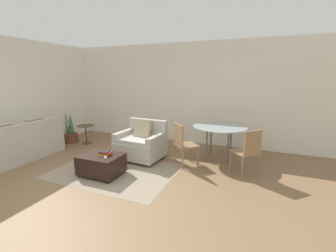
{
  "coord_description": "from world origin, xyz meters",
  "views": [
    {
      "loc": [
        2.48,
        -2.5,
        1.85
      ],
      "look_at": [
        0.59,
        2.1,
        0.75
      ],
      "focal_mm": 24.0,
      "sensor_mm": 36.0,
      "label": 1
    }
  ],
  "objects_px": {
    "book_stack": "(105,153)",
    "side_table": "(86,131)",
    "ottoman": "(102,164)",
    "potted_plant": "(70,135)",
    "couch": "(18,147)",
    "dining_chair_near_right": "(248,149)",
    "tv_remote_primary": "(105,157)",
    "dining_chair_near_left": "(183,142)",
    "dining_table": "(220,130)",
    "armchair": "(141,144)"
  },
  "relations": [
    {
      "from": "book_stack",
      "to": "dining_chair_near_right",
      "type": "height_order",
      "value": "dining_chair_near_right"
    },
    {
      "from": "potted_plant",
      "to": "tv_remote_primary",
      "type": "bearing_deg",
      "value": -32.2
    },
    {
      "from": "potted_plant",
      "to": "dining_chair_near_left",
      "type": "height_order",
      "value": "potted_plant"
    },
    {
      "from": "dining_table",
      "to": "ottoman",
      "type": "bearing_deg",
      "value": -139.02
    },
    {
      "from": "tv_remote_primary",
      "to": "ottoman",
      "type": "bearing_deg",
      "value": 157.31
    },
    {
      "from": "ottoman",
      "to": "side_table",
      "type": "distance_m",
      "value": 2.28
    },
    {
      "from": "armchair",
      "to": "potted_plant",
      "type": "distance_m",
      "value": 2.57
    },
    {
      "from": "armchair",
      "to": "tv_remote_primary",
      "type": "height_order",
      "value": "armchair"
    },
    {
      "from": "dining_chair_near_left",
      "to": "dining_chair_near_right",
      "type": "height_order",
      "value": "same"
    },
    {
      "from": "tv_remote_primary",
      "to": "couch",
      "type": "bearing_deg",
      "value": -179.5
    },
    {
      "from": "tv_remote_primary",
      "to": "dining_table",
      "type": "height_order",
      "value": "dining_table"
    },
    {
      "from": "ottoman",
      "to": "dining_chair_near_right",
      "type": "xyz_separation_m",
      "value": [
        2.58,
        1.03,
        0.3
      ]
    },
    {
      "from": "dining_table",
      "to": "potted_plant",
      "type": "bearing_deg",
      "value": -177.08
    },
    {
      "from": "armchair",
      "to": "tv_remote_primary",
      "type": "relative_size",
      "value": 7.63
    },
    {
      "from": "dining_table",
      "to": "armchair",
      "type": "bearing_deg",
      "value": -160.32
    },
    {
      "from": "armchair",
      "to": "ottoman",
      "type": "bearing_deg",
      "value": -103.8
    },
    {
      "from": "ottoman",
      "to": "tv_remote_primary",
      "type": "height_order",
      "value": "tv_remote_primary"
    },
    {
      "from": "dining_chair_near_left",
      "to": "dining_table",
      "type": "bearing_deg",
      "value": 45.0
    },
    {
      "from": "couch",
      "to": "dining_chair_near_right",
      "type": "bearing_deg",
      "value": 13.11
    },
    {
      "from": "armchair",
      "to": "book_stack",
      "type": "height_order",
      "value": "armchair"
    },
    {
      "from": "armchair",
      "to": "dining_chair_near_left",
      "type": "relative_size",
      "value": 1.17
    },
    {
      "from": "side_table",
      "to": "dining_table",
      "type": "distance_m",
      "value": 3.67
    },
    {
      "from": "tv_remote_primary",
      "to": "side_table",
      "type": "xyz_separation_m",
      "value": [
        -1.87,
        1.56,
        -0.03
      ]
    },
    {
      "from": "book_stack",
      "to": "dining_chair_near_left",
      "type": "distance_m",
      "value": 1.58
    },
    {
      "from": "book_stack",
      "to": "dining_chair_near_left",
      "type": "relative_size",
      "value": 0.27
    },
    {
      "from": "side_table",
      "to": "potted_plant",
      "type": "bearing_deg",
      "value": -176.68
    },
    {
      "from": "ottoman",
      "to": "armchair",
      "type": "bearing_deg",
      "value": 76.2
    },
    {
      "from": "ottoman",
      "to": "book_stack",
      "type": "distance_m",
      "value": 0.23
    },
    {
      "from": "potted_plant",
      "to": "side_table",
      "type": "relative_size",
      "value": 1.87
    },
    {
      "from": "dining_chair_near_left",
      "to": "dining_chair_near_right",
      "type": "bearing_deg",
      "value": 0.0
    },
    {
      "from": "book_stack",
      "to": "tv_remote_primary",
      "type": "relative_size",
      "value": 1.75
    },
    {
      "from": "potted_plant",
      "to": "dining_chair_near_left",
      "type": "relative_size",
      "value": 1.09
    },
    {
      "from": "armchair",
      "to": "dining_chair_near_left",
      "type": "xyz_separation_m",
      "value": [
        1.02,
        -0.05,
        0.17
      ]
    },
    {
      "from": "book_stack",
      "to": "dining_table",
      "type": "xyz_separation_m",
      "value": [
        1.86,
        1.64,
        0.26
      ]
    },
    {
      "from": "ottoman",
      "to": "potted_plant",
      "type": "bearing_deg",
      "value": 147.24
    },
    {
      "from": "tv_remote_primary",
      "to": "side_table",
      "type": "relative_size",
      "value": 0.26
    },
    {
      "from": "side_table",
      "to": "dining_chair_near_right",
      "type": "xyz_separation_m",
      "value": [
        4.3,
        -0.46,
        0.15
      ]
    },
    {
      "from": "couch",
      "to": "side_table",
      "type": "bearing_deg",
      "value": 72.49
    },
    {
      "from": "potted_plant",
      "to": "dining_chair_near_right",
      "type": "height_order",
      "value": "potted_plant"
    },
    {
      "from": "ottoman",
      "to": "book_stack",
      "type": "relative_size",
      "value": 3.18
    },
    {
      "from": "book_stack",
      "to": "side_table",
      "type": "relative_size",
      "value": 0.46
    },
    {
      "from": "ottoman",
      "to": "book_stack",
      "type": "height_order",
      "value": "book_stack"
    },
    {
      "from": "couch",
      "to": "tv_remote_primary",
      "type": "bearing_deg",
      "value": 0.5
    },
    {
      "from": "tv_remote_primary",
      "to": "side_table",
      "type": "bearing_deg",
      "value": 140.18
    },
    {
      "from": "couch",
      "to": "dining_chair_near_right",
      "type": "relative_size",
      "value": 2.12
    },
    {
      "from": "dining_table",
      "to": "book_stack",
      "type": "bearing_deg",
      "value": -138.59
    },
    {
      "from": "couch",
      "to": "side_table",
      "type": "xyz_separation_m",
      "value": [
        0.5,
        1.58,
        0.07
      ]
    },
    {
      "from": "armchair",
      "to": "dining_table",
      "type": "bearing_deg",
      "value": 19.68
    },
    {
      "from": "armchair",
      "to": "book_stack",
      "type": "xyz_separation_m",
      "value": [
        -0.2,
        -1.05,
        0.09
      ]
    },
    {
      "from": "armchair",
      "to": "potted_plant",
      "type": "xyz_separation_m",
      "value": [
        -2.54,
        0.38,
        -0.15
      ]
    }
  ]
}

